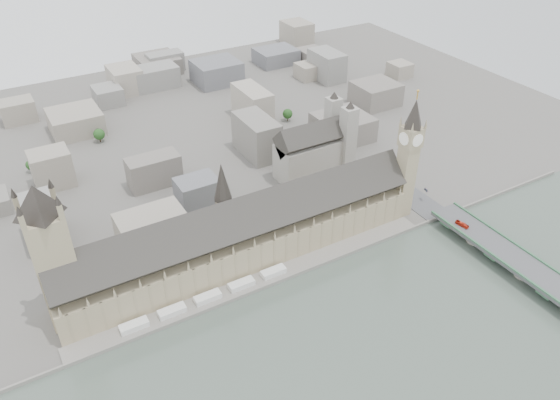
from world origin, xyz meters
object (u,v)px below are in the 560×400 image
westminster_bridge (515,264)px  car_approach (426,190)px  elizabeth_tower (409,151)px  victoria_tower (51,249)px  palace_of_westminster (242,235)px  red_bus_north (462,224)px  westminster_abbey (315,150)px

westminster_bridge → car_approach: size_ratio=64.34×
elizabeth_tower → victoria_tower: bearing=176.0°
westminster_bridge → palace_of_westminster: bearing=146.5°
car_approach → victoria_tower: bearing=-165.4°
westminster_bridge → car_approach: 98.85m
red_bus_north → car_approach: 51.95m
red_bus_north → westminster_abbey: bearing=100.0°
victoria_tower → car_approach: size_ratio=19.80×
elizabeth_tower → westminster_bridge: elizabeth_tower is taller
elizabeth_tower → red_bus_north: size_ratio=9.89×
victoria_tower → westminster_abbey: bearing=16.5°
westminster_bridge → westminster_abbey: westminster_abbey is taller
palace_of_westminster → car_approach: palace_of_westminster is taller
victoria_tower → westminster_abbey: 244.79m
car_approach → elizabeth_tower: bearing=-156.5°
victoria_tower → red_bus_north: victoria_tower is taller
westminster_bridge → elizabeth_tower: bearing=104.1°
elizabeth_tower → westminster_abbey: 96.91m
westminster_bridge → red_bus_north: bearing=96.3°
elizabeth_tower → westminster_bridge: bearing=-75.9°
palace_of_westminster → westminster_bridge: (162.00, -107.20, -17.58)m
westminster_abbey → car_approach: bearing=-56.1°
victoria_tower → westminster_abbey: victoria_tower is taller
palace_of_westminster → victoria_tower: size_ratio=2.65×
palace_of_westminster → westminster_abbey: (110.92, 75.30, 2.38)m
westminster_abbey → red_bus_north: bearing=-71.2°
palace_of_westminster → elizabeth_tower: (138.00, -11.70, 35.38)m
palace_of_westminster → victoria_tower: 126.41m
westminster_bridge → red_bus_north: (-5.28, 47.70, 6.64)m
victoria_tower → westminster_bridge: (284.00, -113.50, -50.08)m
westminster_abbey → red_bus_north: 142.98m
elizabeth_tower → car_approach: 55.64m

